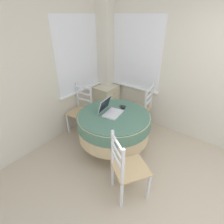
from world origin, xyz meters
TOP-DOWN VIEW (x-y plane):
  - corner_room_shell at (1.02, 1.87)m, footprint 4.07×4.86m
  - round_dining_table at (0.58, 1.84)m, footprint 1.24×1.24m
  - laptop at (0.58, 1.92)m, footprint 0.39×0.36m
  - computer_mouse at (0.84, 1.84)m, footprint 0.06×0.10m
  - cell_phone at (0.91, 1.87)m, footprint 0.07×0.12m
  - dining_chair_near_back_window at (0.69, 2.75)m, footprint 0.48×0.45m
  - dining_chair_near_right_window at (1.50, 1.80)m, footprint 0.44×0.48m
  - dining_chair_camera_near at (-0.05, 1.17)m, footprint 0.58×0.57m
  - corner_cabinet at (1.52, 2.74)m, footprint 0.53×0.47m

SIDE VIEW (x-z plane):
  - corner_cabinet at x=1.52m, z-range 0.00..0.74m
  - dining_chair_near_back_window at x=0.69m, z-range -0.03..0.95m
  - dining_chair_near_right_window at x=1.50m, z-range -0.03..0.95m
  - dining_chair_camera_near at x=-0.05m, z-range -0.03..0.95m
  - round_dining_table at x=0.58m, z-range 0.18..0.92m
  - cell_phone at x=0.91m, z-range 0.74..0.75m
  - computer_mouse at x=0.84m, z-range 0.74..0.79m
  - laptop at x=0.58m, z-range 0.67..0.92m
  - corner_room_shell at x=1.02m, z-range 0.00..2.55m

